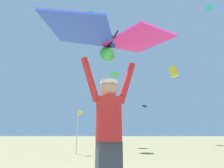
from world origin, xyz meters
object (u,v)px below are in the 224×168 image
at_px(distant_kite_green_low_right, 114,74).
at_px(marker_flag, 80,116).
at_px(distant_kite_yellow_far_center, 174,72).
at_px(distant_kite_white_high_left, 92,79).
at_px(kite_flyer_person, 109,131).
at_px(distant_kite_black_mid_left, 145,106).
at_px(held_stunt_kite, 111,39).
at_px(distant_kite_teal_mid_right, 209,7).
at_px(distant_kite_teal_low_left, 91,17).

bearing_deg(distant_kite_green_low_right, marker_flag, -107.10).
xyz_separation_m(distant_kite_yellow_far_center, distant_kite_white_high_left, (-10.45, 15.91, 4.19)).
height_order(kite_flyer_person, marker_flag, marker_flag).
height_order(distant_kite_black_mid_left, marker_flag, distant_kite_black_mid_left).
bearing_deg(held_stunt_kite, distant_kite_green_low_right, 90.11).
bearing_deg(kite_flyer_person, distant_kite_black_mid_left, 79.46).
xyz_separation_m(distant_kite_white_high_left, marker_flag, (2.79, -24.22, -9.41)).
height_order(distant_kite_black_mid_left, distant_kite_white_high_left, distant_kite_white_high_left).
bearing_deg(distant_kite_teal_mid_right, distant_kite_black_mid_left, 101.08).
distance_m(held_stunt_kite, distant_kite_green_low_right, 11.93).
bearing_deg(distant_kite_white_high_left, distant_kite_yellow_far_center, -56.71).
distance_m(held_stunt_kite, distant_kite_black_mid_left, 30.71).
bearing_deg(held_stunt_kite, distant_kite_teal_mid_right, 52.64).
bearing_deg(distant_kite_teal_low_left, distant_kite_yellow_far_center, 28.30).
height_order(held_stunt_kite, marker_flag, held_stunt_kite).
relative_size(distant_kite_yellow_far_center, distant_kite_white_high_left, 0.45).
bearing_deg(distant_kite_yellow_far_center, distant_kite_teal_mid_right, -41.07).
bearing_deg(distant_kite_black_mid_left, distant_kite_green_low_right, -106.67).
xyz_separation_m(held_stunt_kite, distant_kite_yellow_far_center, (6.04, 14.55, 4.74)).
bearing_deg(distant_kite_teal_low_left, distant_kite_green_low_right, 31.45).
relative_size(distant_kite_green_low_right, distant_kite_yellow_far_center, 0.72).
relative_size(kite_flyer_person, marker_flag, 0.96).
bearing_deg(marker_flag, distant_kite_white_high_left, 96.57).
height_order(held_stunt_kite, distant_kite_teal_mid_right, distant_kite_teal_mid_right).
bearing_deg(marker_flag, kite_flyer_person, -75.53).
height_order(distant_kite_black_mid_left, distant_kite_yellow_far_center, distant_kite_yellow_far_center).
bearing_deg(distant_kite_yellow_far_center, distant_kite_black_mid_left, 91.86).
xyz_separation_m(distant_kite_green_low_right, marker_flag, (-1.60, -5.19, -3.90)).
distance_m(distant_kite_yellow_far_center, marker_flag, 12.45).
bearing_deg(distant_kite_teal_low_left, marker_flag, -85.18).
height_order(kite_flyer_person, distant_kite_green_low_right, distant_kite_green_low_right).
relative_size(distant_kite_black_mid_left, marker_flag, 0.46).
bearing_deg(distant_kite_black_mid_left, distant_kite_yellow_far_center, -88.14).
distance_m(held_stunt_kite, distant_kite_white_high_left, 32.04).
height_order(distant_kite_white_high_left, marker_flag, distant_kite_white_high_left).
distance_m(distant_kite_teal_mid_right, distant_kite_white_high_left, 22.98).
relative_size(distant_kite_white_high_left, marker_flag, 1.30).
bearing_deg(held_stunt_kite, distant_kite_yellow_far_center, 67.45).
relative_size(held_stunt_kite, marker_flag, 0.96).
distance_m(distant_kite_black_mid_left, distant_kite_white_high_left, 11.29).
bearing_deg(distant_kite_green_low_right, distant_kite_teal_low_left, -148.55).
relative_size(kite_flyer_person, distant_kite_teal_mid_right, 2.47).
distance_m(distant_kite_green_low_right, distant_kite_teal_low_left, 5.14).
bearing_deg(held_stunt_kite, marker_flag, 104.52).
distance_m(kite_flyer_person, held_stunt_kite, 1.29).
xyz_separation_m(kite_flyer_person, distant_kite_teal_mid_right, (9.11, 11.82, 11.53)).
relative_size(distant_kite_green_low_right, distant_kite_white_high_left, 0.32).
height_order(held_stunt_kite, distant_kite_yellow_far_center, distant_kite_yellow_far_center).
distance_m(kite_flyer_person, distant_kite_teal_low_left, 13.93).
height_order(distant_kite_black_mid_left, distant_kite_teal_mid_right, distant_kite_teal_mid_right).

